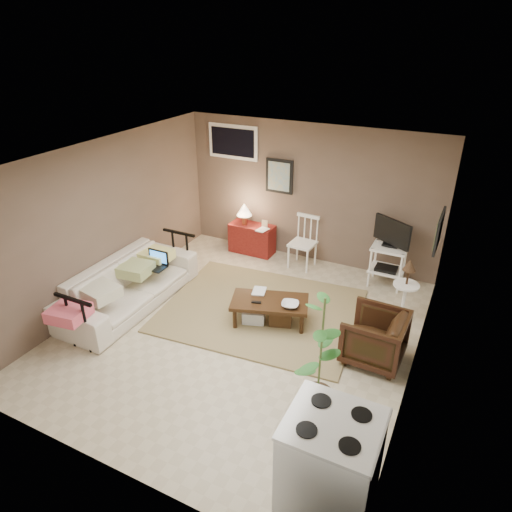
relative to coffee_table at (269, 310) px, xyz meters
The scene contains 20 objects.
floor 0.48m from the coffee_table, 131.09° to the right, with size 5.00×5.00×0.00m, color #C1B293.
art_back 2.62m from the coffee_table, 110.93° to the left, with size 0.50×0.03×0.60m, color black.
art_right 2.45m from the coffee_table, 20.63° to the left, with size 0.03×0.60×0.45m, color black.
window 3.26m from the coffee_table, 128.64° to the left, with size 0.96×0.03×0.60m, color white.
rug 0.39m from the coffee_table, 136.06° to the left, with size 2.78×2.23×0.03m, color olive.
coffee_table is the anchor object (origin of this frame).
sofa 2.14m from the coffee_table, 167.32° to the right, with size 2.31×0.67×0.90m, color beige.
sofa_pillows 2.17m from the coffee_table, 160.04° to the right, with size 0.44×2.20×0.16m, color beige, non-canonical shape.
sofa_end_rails 2.00m from the coffee_table, 166.48° to the right, with size 0.62×2.31×0.78m, color black, non-canonical shape.
laptop 1.89m from the coffee_table, behind, with size 0.36×0.26×0.24m.
red_console 2.30m from the coffee_table, 123.11° to the left, with size 0.82×0.36×0.94m.
spindle_chair 1.86m from the coffee_table, 96.60° to the left, with size 0.44×0.44×0.91m.
tv_stand 2.23m from the coffee_table, 55.85° to the left, with size 0.61×0.44×1.14m.
side_table 1.94m from the coffee_table, 29.86° to the left, with size 0.36×0.36×0.95m.
armchair 1.50m from the coffee_table, ahead, with size 0.71×0.67×0.73m, color black.
potted_plant 1.85m from the coffee_table, 47.99° to the right, with size 0.38×0.38×1.50m.
stove 2.79m from the coffee_table, 54.55° to the right, with size 0.77×0.71×1.00m.
bowl 0.42m from the coffee_table, ahead, with size 0.23×0.06×0.23m, color black.
book_table 0.44m from the coffee_table, 158.86° to the left, with size 0.18×0.02×0.25m, color black.
book_console 2.14m from the coffee_table, 120.24° to the left, with size 0.17×0.02×0.23m, color black.
Camera 1 is at (2.49, -4.55, 3.78)m, focal length 32.00 mm.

